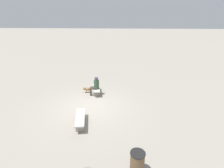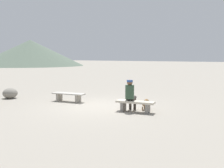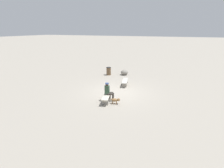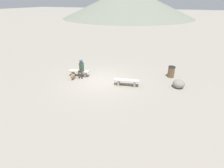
{
  "view_description": "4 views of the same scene",
  "coord_description": "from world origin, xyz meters",
  "px_view_note": "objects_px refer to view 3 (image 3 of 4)",
  "views": [
    {
      "loc": [
        -8.67,
        -2.26,
        4.76
      ],
      "look_at": [
        1.52,
        -1.2,
        0.89
      ],
      "focal_mm": 26.94,
      "sensor_mm": 36.0,
      "label": 1
    },
    {
      "loc": [
        6.8,
        -8.39,
        2.15
      ],
      "look_at": [
        -0.69,
        1.95,
        0.76
      ],
      "focal_mm": 39.98,
      "sensor_mm": 36.0,
      "label": 2
    },
    {
      "loc": [
        11.05,
        4.06,
        4.64
      ],
      "look_at": [
        -0.09,
        -0.5,
        0.58
      ],
      "focal_mm": 26.08,
      "sensor_mm": 36.0,
      "label": 3
    },
    {
      "loc": [
        -4.99,
        9.59,
        5.15
      ],
      "look_at": [
        -1.4,
        1.36,
        0.65
      ],
      "focal_mm": 27.08,
      "sensor_mm": 36.0,
      "label": 4
    }
  ],
  "objects_px": {
    "bench_left": "(125,82)",
    "dog": "(116,100)",
    "trash_bin": "(109,71)",
    "seated_person": "(108,90)",
    "bench_right": "(106,97)",
    "boulder": "(124,72)"
  },
  "relations": [
    {
      "from": "bench_left",
      "to": "boulder",
      "type": "xyz_separation_m",
      "value": [
        -3.18,
        -1.1,
        -0.03
      ]
    },
    {
      "from": "dog",
      "to": "seated_person",
      "type": "bearing_deg",
      "value": 141.22
    },
    {
      "from": "trash_bin",
      "to": "seated_person",
      "type": "bearing_deg",
      "value": 23.14
    },
    {
      "from": "seated_person",
      "to": "dog",
      "type": "relative_size",
      "value": 1.91
    },
    {
      "from": "boulder",
      "to": "seated_person",
      "type": "bearing_deg",
      "value": 8.84
    },
    {
      "from": "bench_left",
      "to": "boulder",
      "type": "relative_size",
      "value": 2.25
    },
    {
      "from": "seated_person",
      "to": "boulder",
      "type": "distance_m",
      "value": 6.8
    },
    {
      "from": "bench_left",
      "to": "boulder",
      "type": "distance_m",
      "value": 3.37
    },
    {
      "from": "bench_right",
      "to": "boulder",
      "type": "distance_m",
      "value": 7.03
    },
    {
      "from": "bench_left",
      "to": "trash_bin",
      "type": "bearing_deg",
      "value": -146.73
    },
    {
      "from": "seated_person",
      "to": "trash_bin",
      "type": "xyz_separation_m",
      "value": [
        -6.05,
        -2.59,
        -0.32
      ]
    },
    {
      "from": "bench_right",
      "to": "trash_bin",
      "type": "bearing_deg",
      "value": -170.81
    },
    {
      "from": "trash_bin",
      "to": "boulder",
      "type": "relative_size",
      "value": 1.08
    },
    {
      "from": "bench_right",
      "to": "dog",
      "type": "bearing_deg",
      "value": 70.76
    },
    {
      "from": "bench_left",
      "to": "dog",
      "type": "bearing_deg",
      "value": -3.92
    },
    {
      "from": "boulder",
      "to": "trash_bin",
      "type": "bearing_deg",
      "value": -67.04
    },
    {
      "from": "dog",
      "to": "trash_bin",
      "type": "relative_size",
      "value": 0.81
    },
    {
      "from": "dog",
      "to": "trash_bin",
      "type": "bearing_deg",
      "value": 104.15
    },
    {
      "from": "bench_left",
      "to": "dog",
      "type": "height_order",
      "value": "bench_left"
    },
    {
      "from": "bench_right",
      "to": "trash_bin",
      "type": "height_order",
      "value": "trash_bin"
    },
    {
      "from": "bench_left",
      "to": "bench_right",
      "type": "relative_size",
      "value": 1.09
    },
    {
      "from": "bench_left",
      "to": "bench_right",
      "type": "distance_m",
      "value": 3.77
    }
  ]
}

